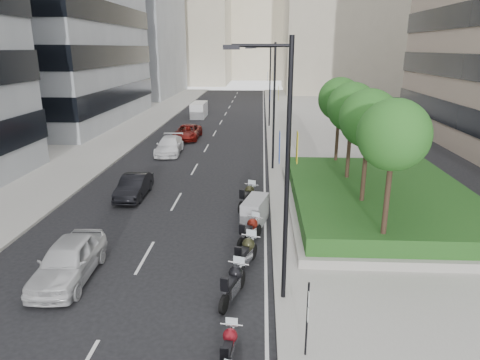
# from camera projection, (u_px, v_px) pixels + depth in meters

# --- Properties ---
(ground) EXTENTS (160.00, 160.00, 0.00)m
(ground) POSITION_uv_depth(u_px,v_px,m) (158.00, 313.00, 14.54)
(ground) COLOR black
(ground) RESTS_ON ground
(sidewalk_right) EXTENTS (10.00, 100.00, 0.15)m
(sidewalk_right) POSITION_uv_depth(u_px,v_px,m) (317.00, 137.00, 42.71)
(sidewalk_right) COLOR #9E9B93
(sidewalk_right) RESTS_ON ground
(sidewalk_left) EXTENTS (8.00, 100.00, 0.15)m
(sidewalk_left) POSITION_uv_depth(u_px,v_px,m) (110.00, 135.00, 43.72)
(sidewalk_left) COLOR #9E9B93
(sidewalk_left) RESTS_ON ground
(lane_edge) EXTENTS (0.12, 100.00, 0.01)m
(lane_edge) POSITION_uv_depth(u_px,v_px,m) (264.00, 137.00, 42.98)
(lane_edge) COLOR silver
(lane_edge) RESTS_ON ground
(lane_centre) EXTENTS (0.12, 100.00, 0.01)m
(lane_centre) POSITION_uv_depth(u_px,v_px,m) (213.00, 137.00, 43.24)
(lane_centre) COLOR silver
(lane_centre) RESTS_ON ground
(building_grey_far) EXTENTS (22.00, 26.00, 30.00)m
(building_grey_far) POSITION_uv_depth(u_px,v_px,m) (113.00, 11.00, 78.05)
(building_grey_far) COLOR gray
(building_grey_far) RESTS_ON ground
(building_cream_left) EXTENTS (26.00, 24.00, 34.00)m
(building_cream_left) POSITION_uv_depth(u_px,v_px,m) (177.00, 13.00, 105.79)
(building_cream_left) COLOR #B7AD93
(building_cream_left) RESTS_ON ground
(building_cream_centre) EXTENTS (30.00, 24.00, 38.00)m
(building_cream_centre) POSITION_uv_depth(u_px,v_px,m) (258.00, 10.00, 123.31)
(building_cream_centre) COLOR #B7AD93
(building_cream_centre) RESTS_ON ground
(planter) EXTENTS (10.00, 14.00, 0.40)m
(planter) POSITION_uv_depth(u_px,v_px,m) (380.00, 205.00, 23.50)
(planter) COLOR #9F9C94
(planter) RESTS_ON sidewalk_right
(hedge) EXTENTS (9.40, 13.40, 0.80)m
(hedge) POSITION_uv_depth(u_px,v_px,m) (381.00, 195.00, 23.32)
(hedge) COLOR #14471B
(hedge) RESTS_ON planter
(tree_0) EXTENTS (2.80, 2.80, 6.30)m
(tree_0) POSITION_uv_depth(u_px,v_px,m) (394.00, 135.00, 16.34)
(tree_0) COLOR #332319
(tree_0) RESTS_ON planter
(tree_1) EXTENTS (2.80, 2.80, 6.30)m
(tree_1) POSITION_uv_depth(u_px,v_px,m) (369.00, 119.00, 20.16)
(tree_1) COLOR #332319
(tree_1) RESTS_ON planter
(tree_2) EXTENTS (2.80, 2.80, 6.30)m
(tree_2) POSITION_uv_depth(u_px,v_px,m) (352.00, 108.00, 23.98)
(tree_2) COLOR #332319
(tree_2) RESTS_ON planter
(tree_3) EXTENTS (2.80, 2.80, 6.30)m
(tree_3) POSITION_uv_depth(u_px,v_px,m) (340.00, 99.00, 27.79)
(tree_3) COLOR #332319
(tree_3) RESTS_ON planter
(lamp_post_0) EXTENTS (2.34, 0.45, 9.00)m
(lamp_post_0) POSITION_uv_depth(u_px,v_px,m) (283.00, 163.00, 13.80)
(lamp_post_0) COLOR black
(lamp_post_0) RESTS_ON ground
(lamp_post_1) EXTENTS (2.34, 0.45, 9.00)m
(lamp_post_1) POSITION_uv_depth(u_px,v_px,m) (272.00, 101.00, 30.02)
(lamp_post_1) COLOR black
(lamp_post_1) RESTS_ON ground
(lamp_post_2) EXTENTS (2.34, 0.45, 9.00)m
(lamp_post_2) POSITION_uv_depth(u_px,v_px,m) (269.00, 82.00, 47.19)
(lamp_post_2) COLOR black
(lamp_post_2) RESTS_ON ground
(parking_sign) EXTENTS (0.06, 0.32, 2.50)m
(parking_sign) POSITION_uv_depth(u_px,v_px,m) (307.00, 316.00, 11.97)
(parking_sign) COLOR black
(parking_sign) RESTS_ON ground
(motorcycle_1) EXTENTS (0.66, 1.98, 0.99)m
(motorcycle_1) POSITION_uv_depth(u_px,v_px,m) (229.00, 348.00, 12.07)
(motorcycle_1) COLOR black
(motorcycle_1) RESTS_ON ground
(motorcycle_2) EXTENTS (0.97, 2.31, 1.18)m
(motorcycle_2) POSITION_uv_depth(u_px,v_px,m) (233.00, 283.00, 15.17)
(motorcycle_2) COLOR black
(motorcycle_2) RESTS_ON ground
(motorcycle_3) EXTENTS (1.05, 2.35, 1.22)m
(motorcycle_3) POSITION_uv_depth(u_px,v_px,m) (246.00, 253.00, 17.34)
(motorcycle_3) COLOR black
(motorcycle_3) RESTS_ON ground
(motorcycle_4) EXTENTS (1.15, 2.15, 1.15)m
(motorcycle_4) POSITION_uv_depth(u_px,v_px,m) (250.00, 231.00, 19.52)
(motorcycle_4) COLOR black
(motorcycle_4) RESTS_ON ground
(motorcycle_5) EXTENTS (1.44, 2.45, 1.39)m
(motorcycle_5) POSITION_uv_depth(u_px,v_px,m) (255.00, 212.00, 21.61)
(motorcycle_5) COLOR black
(motorcycle_5) RESTS_ON ground
(motorcycle_6) EXTENTS (1.09, 2.38, 1.23)m
(motorcycle_6) POSITION_uv_depth(u_px,v_px,m) (248.00, 197.00, 23.92)
(motorcycle_6) COLOR black
(motorcycle_6) RESTS_ON ground
(car_a) EXTENTS (2.02, 4.68, 1.57)m
(car_a) POSITION_uv_depth(u_px,v_px,m) (68.00, 260.00, 16.49)
(car_a) COLOR silver
(car_a) RESTS_ON ground
(car_b) EXTENTS (1.43, 4.09, 1.35)m
(car_b) POSITION_uv_depth(u_px,v_px,m) (134.00, 186.00, 25.66)
(car_b) COLOR black
(car_b) RESTS_ON ground
(car_c) EXTENTS (2.19, 4.98, 1.42)m
(car_c) POSITION_uv_depth(u_px,v_px,m) (169.00, 145.00, 36.23)
(car_c) COLOR white
(car_c) RESTS_ON ground
(car_d) EXTENTS (2.37, 5.04, 1.39)m
(car_d) POSITION_uv_depth(u_px,v_px,m) (187.00, 132.00, 42.05)
(car_d) COLOR maroon
(car_d) RESTS_ON ground
(delivery_van) EXTENTS (1.73, 4.53, 1.90)m
(delivery_van) POSITION_uv_depth(u_px,v_px,m) (199.00, 111.00, 55.14)
(delivery_van) COLOR white
(delivery_van) RESTS_ON ground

